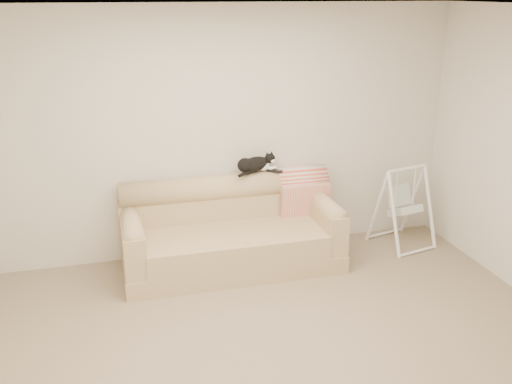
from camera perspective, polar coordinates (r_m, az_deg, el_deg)
ground_plane at (r=4.69m, az=2.19°, el=-15.70°), size 5.00×5.00×0.00m
room_shell at (r=4.01m, az=2.47°, el=2.42°), size 5.04×4.04×2.60m
sofa at (r=5.88m, az=-2.58°, el=-4.09°), size 2.20×0.93×0.90m
remote_a at (r=5.98m, az=-0.63°, el=2.04°), size 0.18×0.14×0.03m
remote_b at (r=6.01m, az=1.87°, el=2.12°), size 0.17×0.13×0.02m
tuxedo_cat at (r=5.95m, az=-0.08°, el=2.82°), size 0.48×0.34×0.20m
throw_blanket at (r=6.17m, az=4.58°, el=0.75°), size 0.53×0.38×0.58m
baby_swing at (r=6.51m, az=14.50°, el=-1.36°), size 0.67×0.70×0.91m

